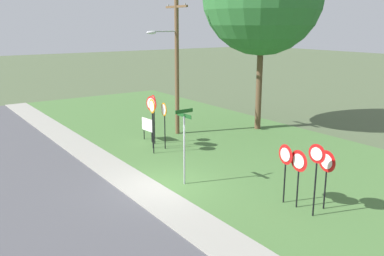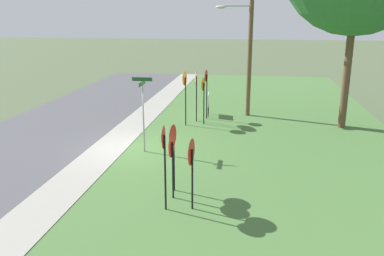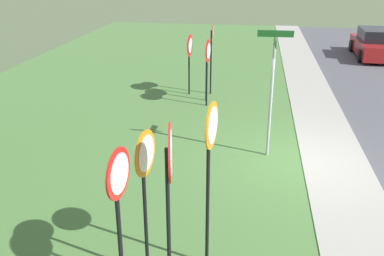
{
  "view_description": "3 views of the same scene",
  "coord_description": "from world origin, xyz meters",
  "px_view_note": "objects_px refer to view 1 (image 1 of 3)",
  "views": [
    {
      "loc": [
        13.56,
        -7.96,
        6.36
      ],
      "look_at": [
        -1.17,
        2.25,
        1.87
      ],
      "focal_mm": 38.96,
      "sensor_mm": 36.0,
      "label": 1
    },
    {
      "loc": [
        15.55,
        5.15,
        5.51
      ],
      "look_at": [
        0.18,
        2.81,
        1.09
      ],
      "focal_mm": 37.31,
      "sensor_mm": 36.0,
      "label": 2
    },
    {
      "loc": [
        -9.61,
        1.25,
        4.7
      ],
      "look_at": [
        -0.72,
        2.59,
        1.08
      ],
      "focal_mm": 40.13,
      "sensor_mm": 36.0,
      "label": 3
    }
  ],
  "objects_px": {
    "yield_sign_far_left": "(285,160)",
    "yield_sign_far_right": "(326,166)",
    "stop_sign_near_left": "(154,109)",
    "stop_sign_near_right": "(152,114)",
    "stop_sign_far_left": "(152,110)",
    "yield_sign_near_right": "(298,166)",
    "yield_sign_near_left": "(316,163)",
    "street_name_post": "(184,140)",
    "utility_pole": "(175,58)",
    "stop_sign_far_center": "(164,116)",
    "notice_board": "(148,126)"
  },
  "relations": [
    {
      "from": "stop_sign_near_right",
      "to": "yield_sign_near_left",
      "type": "xyz_separation_m",
      "value": [
        9.21,
        0.95,
        -0.13
      ]
    },
    {
      "from": "yield_sign_near_left",
      "to": "yield_sign_far_right",
      "type": "distance_m",
      "value": 0.82
    },
    {
      "from": "yield_sign_far_right",
      "to": "street_name_post",
      "type": "relative_size",
      "value": 0.69
    },
    {
      "from": "yield_sign_near_left",
      "to": "stop_sign_near_right",
      "type": "bearing_deg",
      "value": -177.88
    },
    {
      "from": "yield_sign_far_left",
      "to": "yield_sign_far_right",
      "type": "distance_m",
      "value": 1.41
    },
    {
      "from": "stop_sign_near_left",
      "to": "yield_sign_far_right",
      "type": "xyz_separation_m",
      "value": [
        10.54,
        0.8,
        -0.32
      ]
    },
    {
      "from": "yield_sign_near_left",
      "to": "utility_pole",
      "type": "distance_m",
      "value": 12.29
    },
    {
      "from": "yield_sign_near_left",
      "to": "yield_sign_far_left",
      "type": "xyz_separation_m",
      "value": [
        -1.33,
        -0.02,
        -0.24
      ]
    },
    {
      "from": "stop_sign_near_left",
      "to": "yield_sign_near_right",
      "type": "height_order",
      "value": "stop_sign_near_left"
    },
    {
      "from": "stop_sign_far_left",
      "to": "street_name_post",
      "type": "height_order",
      "value": "street_name_post"
    },
    {
      "from": "stop_sign_near_left",
      "to": "stop_sign_near_right",
      "type": "relative_size",
      "value": 0.96
    },
    {
      "from": "yield_sign_far_right",
      "to": "utility_pole",
      "type": "relative_size",
      "value": 0.26
    },
    {
      "from": "stop_sign_near_left",
      "to": "stop_sign_far_left",
      "type": "bearing_deg",
      "value": -30.41
    },
    {
      "from": "stop_sign_far_left",
      "to": "stop_sign_far_center",
      "type": "xyz_separation_m",
      "value": [
        0.48,
        0.45,
        -0.26
      ]
    },
    {
      "from": "stop_sign_near_left",
      "to": "stop_sign_far_center",
      "type": "xyz_separation_m",
      "value": [
        1.12,
        -0.02,
        -0.15
      ]
    },
    {
      "from": "stop_sign_far_left",
      "to": "utility_pole",
      "type": "height_order",
      "value": "utility_pole"
    },
    {
      "from": "stop_sign_near_right",
      "to": "yield_sign_far_right",
      "type": "relative_size",
      "value": 1.29
    },
    {
      "from": "stop_sign_near_right",
      "to": "yield_sign_near_right",
      "type": "height_order",
      "value": "stop_sign_near_right"
    },
    {
      "from": "yield_sign_near_right",
      "to": "street_name_post",
      "type": "height_order",
      "value": "street_name_post"
    },
    {
      "from": "yield_sign_far_left",
      "to": "stop_sign_near_right",
      "type": "bearing_deg",
      "value": -166.24
    },
    {
      "from": "stop_sign_far_center",
      "to": "yield_sign_far_left",
      "type": "bearing_deg",
      "value": 8.78
    },
    {
      "from": "yield_sign_near_left",
      "to": "street_name_post",
      "type": "distance_m",
      "value": 5.27
    },
    {
      "from": "yield_sign_far_left",
      "to": "yield_sign_far_right",
      "type": "bearing_deg",
      "value": 40.13
    },
    {
      "from": "notice_board",
      "to": "yield_sign_far_left",
      "type": "bearing_deg",
      "value": -5.12
    },
    {
      "from": "stop_sign_near_left",
      "to": "yield_sign_far_left",
      "type": "bearing_deg",
      "value": 6.32
    },
    {
      "from": "yield_sign_far_left",
      "to": "street_name_post",
      "type": "xyz_separation_m",
      "value": [
        -3.57,
        -1.93,
        0.2
      ]
    },
    {
      "from": "utility_pole",
      "to": "notice_board",
      "type": "xyz_separation_m",
      "value": [
        0.37,
        -2.06,
        -3.63
      ]
    },
    {
      "from": "stop_sign_far_left",
      "to": "yield_sign_near_right",
      "type": "height_order",
      "value": "stop_sign_far_left"
    },
    {
      "from": "stop_sign_near_left",
      "to": "notice_board",
      "type": "xyz_separation_m",
      "value": [
        -0.77,
        0.03,
        -1.07
      ]
    },
    {
      "from": "stop_sign_far_left",
      "to": "yield_sign_far_left",
      "type": "height_order",
      "value": "stop_sign_far_left"
    },
    {
      "from": "stop_sign_near_left",
      "to": "stop_sign_near_right",
      "type": "bearing_deg",
      "value": -25.28
    },
    {
      "from": "yield_sign_far_right",
      "to": "yield_sign_near_left",
      "type": "bearing_deg",
      "value": -72.24
    },
    {
      "from": "yield_sign_near_left",
      "to": "yield_sign_far_right",
      "type": "xyz_separation_m",
      "value": [
        -0.16,
        0.75,
        -0.29
      ]
    },
    {
      "from": "stop_sign_far_center",
      "to": "yield_sign_near_left",
      "type": "height_order",
      "value": "yield_sign_near_left"
    },
    {
      "from": "stop_sign_far_center",
      "to": "street_name_post",
      "type": "relative_size",
      "value": 0.79
    },
    {
      "from": "stop_sign_near_left",
      "to": "yield_sign_far_right",
      "type": "relative_size",
      "value": 1.25
    },
    {
      "from": "street_name_post",
      "to": "stop_sign_far_left",
      "type": "bearing_deg",
      "value": 163.64
    },
    {
      "from": "yield_sign_near_right",
      "to": "notice_board",
      "type": "relative_size",
      "value": 1.69
    },
    {
      "from": "yield_sign_near_right",
      "to": "yield_sign_far_left",
      "type": "distance_m",
      "value": 0.56
    },
    {
      "from": "stop_sign_near_right",
      "to": "street_name_post",
      "type": "bearing_deg",
      "value": -5.61
    },
    {
      "from": "yield_sign_far_left",
      "to": "stop_sign_far_left",
      "type": "bearing_deg",
      "value": -169.72
    },
    {
      "from": "stop_sign_near_left",
      "to": "stop_sign_far_left",
      "type": "xyz_separation_m",
      "value": [
        0.64,
        -0.47,
        0.12
      ]
    },
    {
      "from": "stop_sign_near_right",
      "to": "stop_sign_far_center",
      "type": "bearing_deg",
      "value": 119.93
    },
    {
      "from": "stop_sign_far_center",
      "to": "utility_pole",
      "type": "distance_m",
      "value": 4.11
    },
    {
      "from": "utility_pole",
      "to": "yield_sign_near_right",
      "type": "bearing_deg",
      "value": -10.22
    },
    {
      "from": "utility_pole",
      "to": "stop_sign_near_left",
      "type": "bearing_deg",
      "value": -61.4
    },
    {
      "from": "yield_sign_near_right",
      "to": "street_name_post",
      "type": "xyz_separation_m",
      "value": [
        -4.11,
        -2.0,
        0.27
      ]
    },
    {
      "from": "stop_sign_far_left",
      "to": "yield_sign_near_left",
      "type": "distance_m",
      "value": 10.07
    },
    {
      "from": "stop_sign_far_center",
      "to": "street_name_post",
      "type": "bearing_deg",
      "value": -13.45
    },
    {
      "from": "stop_sign_far_left",
      "to": "yield_sign_near_left",
      "type": "xyz_separation_m",
      "value": [
        10.06,
        0.52,
        -0.14
      ]
    }
  ]
}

